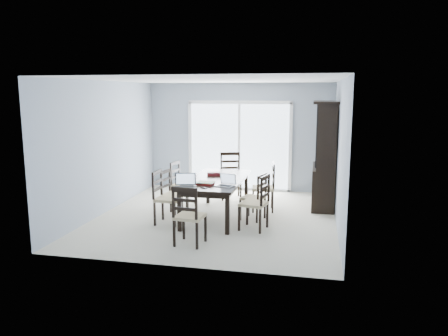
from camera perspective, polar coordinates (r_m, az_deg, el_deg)
The scene contains 24 objects.
floor at distance 8.50m, azimuth -0.98°, elevation -6.37°, with size 5.00×5.00×0.00m, color beige.
ceiling at distance 8.16m, azimuth -1.03°, elevation 11.44°, with size 5.00×5.00×0.00m, color white.
back_wall at distance 10.67m, azimuth 2.03°, elevation 4.06°, with size 4.50×0.02×2.60m, color #8F9BAB.
wall_left at distance 9.01m, azimuth -15.11°, elevation 2.66°, with size 0.02×5.00×2.60m, color #8F9BAB.
wall_right at distance 8.03m, azimuth 14.84°, elevation 1.84°, with size 0.02×5.00×2.60m, color #8F9BAB.
balcony at distance 11.85m, azimuth 2.83°, elevation -1.97°, with size 4.50×2.00×0.10m, color gray.
railing at distance 12.72m, azimuth 3.58°, elevation 1.58°, with size 4.50×0.06×1.10m, color #99999E.
dining_table at distance 8.34m, azimuth -0.99°, elevation -1.92°, with size 1.00×2.20×0.75m.
china_hutch at distance 9.29m, azimuth 13.03°, elevation 1.54°, with size 0.50×1.38×2.20m.
sliding_door at distance 10.67m, azimuth 2.00°, elevation 2.91°, with size 2.52×0.05×2.18m.
chair_left_near at distance 8.02m, azimuth -7.95°, elevation -3.04°, with size 0.45×0.44×1.13m.
chair_left_mid at distance 8.55m, azimuth -7.01°, elevation -2.58°, with size 0.44×0.43×1.03m.
chair_left_far at distance 9.31m, azimuth -5.81°, elevation -1.39°, with size 0.48×0.47×1.07m.
chair_right_near at distance 7.58m, azimuth 4.59°, elevation -3.73°, with size 0.52×0.51×1.13m.
chair_right_mid at distance 8.17m, azimuth 4.35°, elevation -3.15°, with size 0.49×0.48×1.02m.
chair_right_far at distance 8.83m, azimuth 5.74°, elevation -1.77°, with size 0.50×0.48×1.14m.
chair_end_near at distance 6.78m, azimuth -4.79°, elevation -5.44°, with size 0.46×0.47×1.11m.
chair_end_far at distance 9.90m, azimuth 0.84°, elevation -0.30°, with size 0.56×0.57×1.19m.
laptop_dark at distance 7.52m, azimuth -5.08°, elevation -2.19°, with size 0.42×0.34×0.25m.
laptop_silver at distance 7.64m, azimuth 0.09°, elevation -2.03°, with size 0.36×0.29×0.21m.
book_stack at distance 7.79m, azimuth -2.42°, elevation -2.00°, with size 0.31×0.25×0.05m.
cell_phone at distance 7.50m, azimuth -2.65°, elevation -2.61°, with size 0.11×0.05×0.01m, color black.
game_box at distance 8.62m, azimuth -1.35°, elevation -0.78°, with size 0.26×0.13×0.07m, color #4A0E18.
hot_tub at distance 11.64m, azimuth 0.71°, elevation 0.33°, with size 1.74×1.55×0.89m.
Camera 1 is at (1.84, -7.95, 2.37)m, focal length 35.00 mm.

